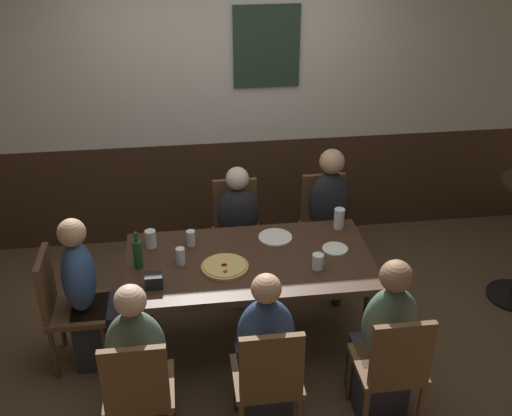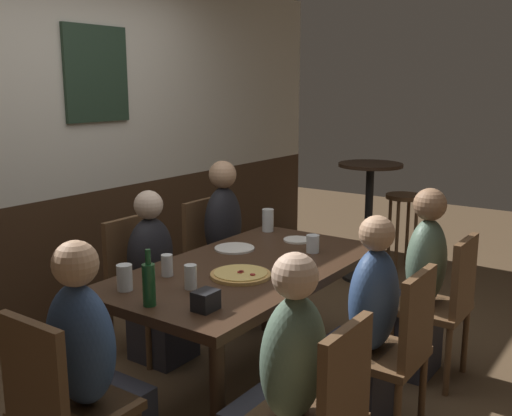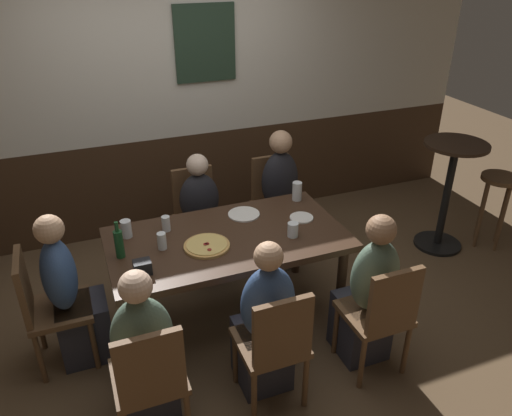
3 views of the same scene
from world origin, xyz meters
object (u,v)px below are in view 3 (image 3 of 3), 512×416
object	(u,v)px
chair_mid_far	(197,212)
bar_stool	(497,192)
chair_left_near	(150,377)
chair_mid_near	(275,342)
person_right_near	(367,300)
pizza	(207,246)
highball_clear	(126,229)
pint_glass_stout	(166,224)
tumbler_water	(297,192)
dining_table	(228,246)
plate_white_small	(301,218)
plate_white_large	(244,214)
chair_right_near	(381,313)
person_mid_far	(202,225)
person_right_far	(281,205)
beer_glass_half	(293,231)
chair_head_west	(46,304)
pint_glass_amber	(162,242)
chair_right_far	(274,198)
side_bar_table	(448,188)
person_left_near	(145,361)
condiment_caddy	(142,267)
person_mid_near	(265,329)
person_head_west	(73,301)

from	to	relation	value
chair_mid_far	bar_stool	world-z (taller)	chair_mid_far
chair_left_near	bar_stool	distance (m)	3.56
chair_mid_near	person_right_near	xyz separation A→B (m)	(0.74, 0.16, -0.01)
pizza	highball_clear	xyz separation A→B (m)	(-0.49, 0.34, 0.05)
pint_glass_stout	tumbler_water	distance (m)	1.10
dining_table	bar_stool	xyz separation A→B (m)	(2.67, 0.13, -0.10)
plate_white_small	bar_stool	xyz separation A→B (m)	(2.06, 0.08, -0.18)
highball_clear	plate_white_large	bearing A→B (deg)	0.05
chair_right_near	person_right_near	world-z (taller)	person_right_near
chair_mid_far	person_mid_far	world-z (taller)	person_mid_far
chair_mid_far	person_right_far	world-z (taller)	person_right_far
dining_table	beer_glass_half	xyz separation A→B (m)	(0.44, -0.17, 0.13)
chair_mid_far	chair_head_west	world-z (taller)	same
highball_clear	pint_glass_amber	bearing A→B (deg)	-50.80
chair_right_far	pint_glass_amber	size ratio (longest dim) A/B	7.29
pizza	side_bar_table	world-z (taller)	side_bar_table
chair_right_far	bar_stool	world-z (taller)	chair_right_far
beer_glass_half	highball_clear	bearing A→B (deg)	159.08
plate_white_large	chair_right_far	bearing A→B (deg)	49.62
chair_left_near	plate_white_small	bearing A→B (deg)	34.17
person_left_near	condiment_caddy	distance (m)	0.58
person_left_near	person_mid_near	size ratio (longest dim) A/B	1.00
chair_right_far	pint_glass_amber	distance (m)	1.52
person_right_far	person_left_near	bearing A→B (deg)	-136.26
person_head_west	condiment_caddy	distance (m)	0.60
person_right_near	plate_white_small	size ratio (longest dim) A/B	6.39
chair_right_far	person_head_west	bearing A→B (deg)	-154.61
dining_table	chair_right_near	world-z (taller)	chair_right_near
person_mid_near	person_mid_far	size ratio (longest dim) A/B	1.03
person_mid_near	pint_glass_stout	world-z (taller)	person_mid_near
person_mid_near	plate_white_large	world-z (taller)	person_mid_near
highball_clear	chair_mid_far	bearing A→B (deg)	42.70
chair_mid_near	person_left_near	distance (m)	0.76
chair_mid_near	person_mid_near	xyz separation A→B (m)	(0.00, 0.16, -0.03)
chair_mid_near	person_left_near	world-z (taller)	person_left_near
person_mid_far	pizza	size ratio (longest dim) A/B	3.40
chair_head_west	person_head_west	bearing A→B (deg)	0.00
chair_right_near	person_mid_far	world-z (taller)	person_mid_far
plate_white_small	chair_mid_far	bearing A→B (deg)	126.35
person_mid_near	dining_table	bearing A→B (deg)	90.00
chair_right_near	chair_head_west	distance (m)	2.19
chair_head_west	plate_white_large	xyz separation A→B (m)	(1.48, 0.26, 0.25)
person_mid_near	bar_stool	bearing A→B (deg)	17.39
tumbler_water	plate_white_large	world-z (taller)	tumbler_water
beer_glass_half	tumbler_water	distance (m)	0.58
dining_table	person_mid_far	size ratio (longest dim) A/B	1.56
chair_right_near	pizza	bearing A→B (deg)	139.34
person_right_far	person_mid_far	distance (m)	0.74
person_mid_far	highball_clear	world-z (taller)	person_mid_far
chair_head_west	person_mid_far	world-z (taller)	person_mid_far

